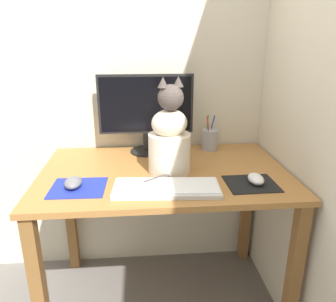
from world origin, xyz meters
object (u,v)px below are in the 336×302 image
(monitor, at_px, (146,110))
(computer_mouse_right, at_px, (256,179))
(pen_cup, at_px, (210,139))
(computer_mouse_left, at_px, (73,182))
(cat, at_px, (169,138))
(keyboard, at_px, (166,188))

(monitor, height_order, computer_mouse_right, monitor)
(pen_cup, bearing_deg, computer_mouse_left, -146.34)
(computer_mouse_left, bearing_deg, pen_cup, 33.66)
(computer_mouse_right, bearing_deg, monitor, 134.62)
(computer_mouse_left, height_order, cat, cat)
(cat, xyz_separation_m, pen_cup, (0.24, 0.29, -0.10))
(monitor, relative_size, computer_mouse_right, 4.98)
(keyboard, xyz_separation_m, cat, (0.03, 0.19, 0.14))
(keyboard, xyz_separation_m, computer_mouse_right, (0.37, 0.03, 0.01))
(computer_mouse_right, distance_m, cat, 0.40)
(keyboard, bearing_deg, monitor, 101.84)
(monitor, relative_size, computer_mouse_left, 4.61)
(computer_mouse_left, xyz_separation_m, cat, (0.39, 0.13, 0.13))
(pen_cup, bearing_deg, cat, -129.86)
(keyboard, distance_m, computer_mouse_left, 0.37)
(cat, distance_m, pen_cup, 0.39)
(monitor, distance_m, pen_cup, 0.38)
(pen_cup, bearing_deg, monitor, -177.45)
(monitor, height_order, cat, cat)
(computer_mouse_right, distance_m, pen_cup, 0.46)
(cat, height_order, pen_cup, cat)
(monitor, xyz_separation_m, computer_mouse_left, (-0.30, -0.41, -0.20))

